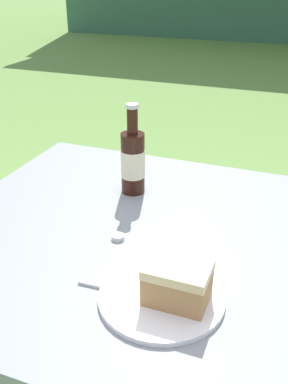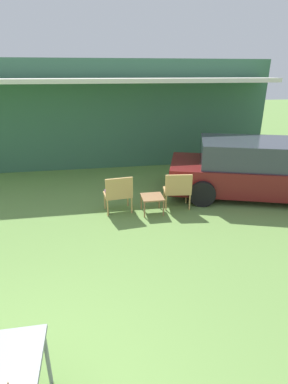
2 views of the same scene
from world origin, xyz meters
name	(u,v)px [view 1 (image 1 of 2)]	position (x,y,z in m)	size (l,w,h in m)	color
patio_table	(128,256)	(0.00, 0.00, 0.68)	(0.86, 0.86, 0.75)	gray
cake_on_plate	(170,289)	(0.16, -0.19, 0.77)	(0.23, 0.23, 0.08)	white
cola_bottle_near	(133,161)	(-0.06, 0.19, 0.83)	(0.06, 0.06, 0.24)	black
fork	(124,291)	(0.08, -0.20, 0.75)	(0.18, 0.02, 0.01)	silver
loose_bottle_cap	(118,237)	(-0.01, -0.04, 0.75)	(0.03, 0.03, 0.01)	silver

